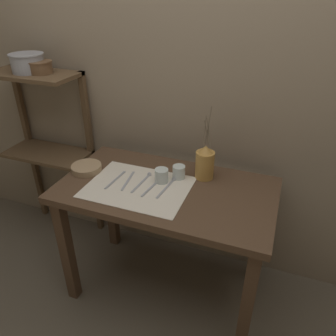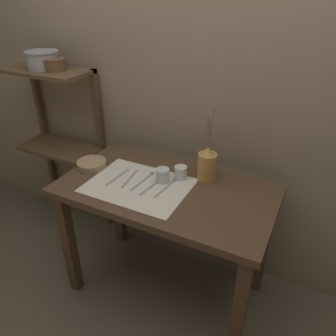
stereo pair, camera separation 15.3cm
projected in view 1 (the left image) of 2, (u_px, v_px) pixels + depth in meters
The scene contains 16 objects.
ground_plane at pixel (166, 286), 2.13m from camera, with size 12.00×12.00×0.00m, color brown.
stone_wall_back at pixel (193, 86), 1.89m from camera, with size 7.00×0.06×2.40m.
wooden_table at pixel (166, 205), 1.81m from camera, with size 1.15×0.64×0.77m.
wooden_shelf_unit at pixel (46, 128), 2.23m from camera, with size 0.58×0.29×1.24m.
linen_cloth at pixel (138, 187), 1.75m from camera, with size 0.54×0.41×0.00m.
pitcher_with_flowers at pixel (205, 163), 1.79m from camera, with size 0.10×0.10×0.41m.
wooden_bowl at pixel (86, 168), 1.89m from camera, with size 0.17×0.17×0.04m.
glass_tumbler_near at pixel (162, 175), 1.77m from camera, with size 0.07×0.07×0.08m.
glass_tumbler_far at pixel (179, 172), 1.81m from camera, with size 0.07×0.07×0.07m.
fork_inner at pixel (115, 180), 1.80m from camera, with size 0.03×0.20×0.00m.
knife_center at pixel (128, 181), 1.80m from camera, with size 0.04×0.20×0.00m.
spoon_inner at pixel (146, 178), 1.82m from camera, with size 0.03×0.21×0.02m.
fork_outer at pixel (151, 187), 1.74m from camera, with size 0.04×0.20×0.00m.
spoon_outer at pixel (170, 183), 1.77m from camera, with size 0.04×0.21×0.02m.
metal_pot_large at pixel (28, 62), 1.98m from camera, with size 0.21×0.21×0.11m.
metal_pot_small at pixel (40, 67), 1.96m from camera, with size 0.14×0.14×0.07m.
Camera 1 is at (0.53, -1.37, 1.72)m, focal length 35.00 mm.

